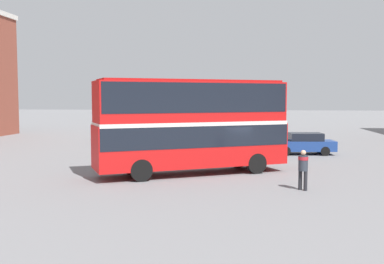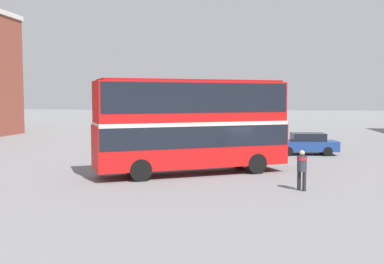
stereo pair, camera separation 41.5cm
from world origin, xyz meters
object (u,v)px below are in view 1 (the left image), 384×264
at_px(double_decker_bus, 192,120).
at_px(pedestrian_foreground, 303,166).
at_px(parked_car_kerb_near, 187,139).
at_px(parked_car_kerb_far, 304,143).
at_px(parked_car_side_street, 118,132).

relative_size(double_decker_bus, pedestrian_foreground, 5.74).
bearing_deg(parked_car_kerb_near, parked_car_kerb_far, -6.13).
height_order(parked_car_kerb_near, parked_car_kerb_far, parked_car_kerb_far).
bearing_deg(pedestrian_foreground, parked_car_kerb_far, -148.22).
relative_size(parked_car_kerb_near, parked_car_kerb_far, 1.02).
height_order(pedestrian_foreground, parked_car_kerb_near, pedestrian_foreground).
relative_size(pedestrian_foreground, parked_car_kerb_far, 0.39).
bearing_deg(parked_car_side_street, double_decker_bus, -48.10).
bearing_deg(parked_car_kerb_near, parked_car_side_street, 149.61).
bearing_deg(parked_car_kerb_near, double_decker_bus, -71.62).
relative_size(pedestrian_foreground, parked_car_side_street, 0.37).
relative_size(parked_car_kerb_near, parked_car_side_street, 0.97).
xyz_separation_m(pedestrian_foreground, parked_car_kerb_far, (1.65, 12.73, -0.31)).
xyz_separation_m(parked_car_kerb_near, parked_car_side_street, (-7.40, 6.28, 0.08)).
height_order(double_decker_bus, parked_car_side_street, double_decker_bus).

